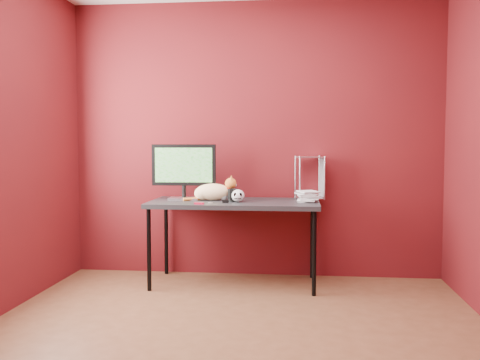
# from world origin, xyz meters

# --- Properties ---
(room) EXTENTS (3.52, 3.52, 2.61)m
(room) POSITION_xyz_m (0.00, 0.00, 1.45)
(room) COLOR #57321E
(room) RESTS_ON ground
(desk) EXTENTS (1.50, 0.70, 0.75)m
(desk) POSITION_xyz_m (-0.15, 1.37, 0.70)
(desk) COLOR black
(desk) RESTS_ON ground
(monitor) EXTENTS (0.58, 0.20, 0.50)m
(monitor) POSITION_xyz_m (-0.62, 1.43, 1.03)
(monitor) COLOR silver
(monitor) RESTS_ON desk
(cat) EXTENTS (0.47, 0.20, 0.22)m
(cat) POSITION_xyz_m (-0.35, 1.42, 0.83)
(cat) COLOR orange
(cat) RESTS_ON desk
(skull_mug) EXTENTS (0.11, 0.11, 0.11)m
(skull_mug) POSITION_xyz_m (-0.11, 1.28, 0.81)
(skull_mug) COLOR silver
(skull_mug) RESTS_ON desk
(speaker) EXTENTS (0.10, 0.10, 0.11)m
(speaker) POSITION_xyz_m (-0.16, 1.35, 0.80)
(speaker) COLOR black
(speaker) RESTS_ON desk
(book_stack) EXTENTS (0.22, 0.25, 1.06)m
(book_stack) POSITION_xyz_m (0.42, 1.40, 1.28)
(book_stack) COLOR beige
(book_stack) RESTS_ON desk
(wire_rack) EXTENTS (0.27, 0.23, 0.40)m
(wire_rack) POSITION_xyz_m (0.52, 1.62, 0.95)
(wire_rack) COLOR silver
(wire_rack) RESTS_ON desk
(pocket_knife) EXTENTS (0.09, 0.03, 0.02)m
(pocket_knife) POSITION_xyz_m (-0.41, 1.08, 0.76)
(pocket_knife) COLOR #A80C27
(pocket_knife) RESTS_ON desk
(black_gadget) EXTENTS (0.06, 0.04, 0.03)m
(black_gadget) POSITION_xyz_m (-0.21, 1.22, 0.76)
(black_gadget) COLOR black
(black_gadget) RESTS_ON desk
(washer) EXTENTS (0.05, 0.05, 0.00)m
(washer) POSITION_xyz_m (-0.34, 1.20, 0.75)
(washer) COLOR silver
(washer) RESTS_ON desk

